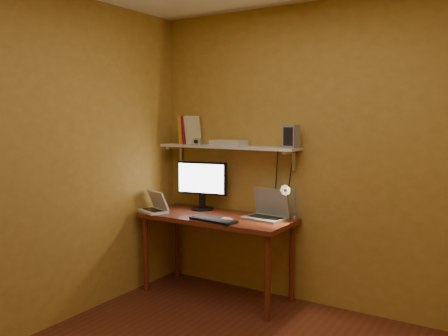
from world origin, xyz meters
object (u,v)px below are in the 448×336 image
Objects in this scene: monitor at (202,183)px; keyboard at (213,220)px; desk_lamp at (290,197)px; netbook at (155,206)px; wall_shelf at (228,147)px; laptop at (268,211)px; mouse at (227,219)px; router at (229,143)px; speaker_left at (186,135)px; shelf_camera at (197,142)px; speaker_right at (291,136)px; desk at (217,225)px.

keyboard is (0.38, -0.37, -0.25)m from monitor.
monitor is 0.93m from desk_lamp.
wall_shelf is at bearing 52.40° from netbook.
laptop is at bearing -11.87° from monitor.
monitor is 4.77× the size of mouse.
desk_lamp is 0.78m from router.
desk_lamp reaches higher than netbook.
router is (-0.19, 0.34, 0.63)m from mouse.
mouse is (0.11, 0.04, 0.01)m from keyboard.
monitor is 1.67× the size of router.
mouse is (0.79, -0.00, -0.03)m from netbook.
shelf_camera is at bearing -8.19° from speaker_left.
mouse is at bearing -60.99° from router.
wall_shelf is at bearing 179.14° from laptop.
laptop is at bearing 5.10° from speaker_left.
mouse is (-0.24, -0.30, -0.05)m from laptop.
desk_lamp reaches higher than keyboard.
netbook is at bearing -157.63° from speaker_right.
desk_lamp is at bearing -65.81° from speaker_right.
router is at bearing -172.57° from speaker_right.
keyboard is 0.11m from mouse.
laptop is 0.87× the size of keyboard.
laptop is at bearing 36.63° from netbook.
netbook is at bearing -164.27° from desk.
laptop is 2.22× the size of speaker_left.
monitor is at bearing -177.37° from router.
desk is 4.29× the size of netbook.
speaker_left is (-0.20, 0.03, 0.45)m from monitor.
netbook is (-1.03, -0.29, -0.01)m from laptop.
router is (0.60, 0.34, 0.60)m from netbook.
monitor reaches higher than laptop.
speaker_right reaches higher than shelf_camera.
laptop reaches higher than netbook.
shelf_camera is (-0.76, 0.01, 0.59)m from laptop.
netbook is at bearing -131.77° from shelf_camera.
laptop is (0.45, 0.13, 0.15)m from desk.
shelf_camera is at bearing 69.00° from netbook.
shelf_camera reaches higher than desk_lamp.
speaker_left is at bearing 178.29° from router.
desk is 0.81m from shelf_camera.
monitor is 1.56× the size of netbook.
netbook is 3.09× the size of shelf_camera.
speaker_right is 1.87× the size of shelf_camera.
speaker_left is at bearing 162.99° from shelf_camera.
speaker_left is at bearing 93.82° from netbook.
desk is 1.00× the size of wall_shelf.
wall_shelf is 4.29× the size of netbook.
desk is at bearing 36.49° from netbook.
router is (0.33, 0.04, -0.01)m from shelf_camera.
monitor is at bearing -175.40° from laptop.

